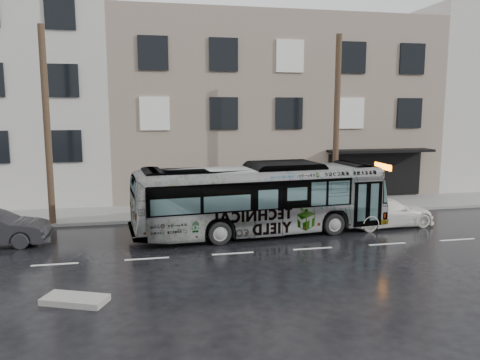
{
  "coord_description": "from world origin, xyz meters",
  "views": [
    {
      "loc": [
        -3.11,
        -19.35,
        5.42
      ],
      "look_at": [
        1.29,
        2.5,
        2.05
      ],
      "focal_mm": 35.0,
      "sensor_mm": 36.0,
      "label": 1
    }
  ],
  "objects_px": {
    "sign_post": "(354,187)",
    "white_sedan": "(386,212)",
    "utility_pole_rear": "(47,127)",
    "utility_pole_front": "(336,125)",
    "bus": "(261,199)"
  },
  "relations": [
    {
      "from": "utility_pole_rear",
      "to": "utility_pole_front",
      "type": "bearing_deg",
      "value": 0.0
    },
    {
      "from": "utility_pole_rear",
      "to": "white_sedan",
      "type": "bearing_deg",
      "value": -11.11
    },
    {
      "from": "bus",
      "to": "sign_post",
      "type": "bearing_deg",
      "value": -67.13
    },
    {
      "from": "bus",
      "to": "white_sedan",
      "type": "distance_m",
      "value": 6.14
    },
    {
      "from": "white_sedan",
      "to": "utility_pole_front",
      "type": "bearing_deg",
      "value": 18.65
    },
    {
      "from": "sign_post",
      "to": "bus",
      "type": "height_order",
      "value": "bus"
    },
    {
      "from": "sign_post",
      "to": "white_sedan",
      "type": "height_order",
      "value": "sign_post"
    },
    {
      "from": "sign_post",
      "to": "bus",
      "type": "bearing_deg",
      "value": -151.54
    },
    {
      "from": "utility_pole_rear",
      "to": "sign_post",
      "type": "xyz_separation_m",
      "value": [
        15.1,
        0.0,
        -3.3
      ]
    },
    {
      "from": "utility_pole_front",
      "to": "bus",
      "type": "distance_m",
      "value": 6.51
    },
    {
      "from": "sign_post",
      "to": "utility_pole_rear",
      "type": "bearing_deg",
      "value": 180.0
    },
    {
      "from": "utility_pole_front",
      "to": "bus",
      "type": "height_order",
      "value": "utility_pole_front"
    },
    {
      "from": "utility_pole_front",
      "to": "white_sedan",
      "type": "height_order",
      "value": "utility_pole_front"
    },
    {
      "from": "utility_pole_rear",
      "to": "sign_post",
      "type": "relative_size",
      "value": 3.75
    },
    {
      "from": "utility_pole_front",
      "to": "sign_post",
      "type": "bearing_deg",
      "value": 0.0
    }
  ]
}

